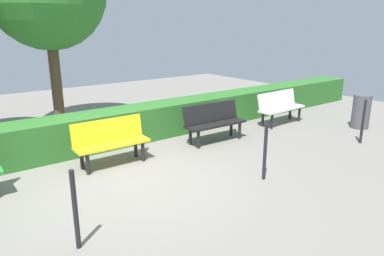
{
  "coord_description": "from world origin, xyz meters",
  "views": [
    {
      "loc": [
        2.67,
        5.19,
        2.55
      ],
      "look_at": [
        -1.52,
        -0.32,
        0.55
      ],
      "focal_mm": 33.15,
      "sensor_mm": 36.0,
      "label": 1
    }
  ],
  "objects_px": {
    "trash_bin": "(361,112)",
    "bench_white": "(280,106)",
    "bench_yellow": "(111,140)",
    "bench_black": "(214,121)"
  },
  "relations": [
    {
      "from": "bench_white",
      "to": "bench_yellow",
      "type": "bearing_deg",
      "value": -2.42
    },
    {
      "from": "bench_white",
      "to": "bench_black",
      "type": "bearing_deg",
      "value": -0.22
    },
    {
      "from": "bench_black",
      "to": "trash_bin",
      "type": "relative_size",
      "value": 1.74
    },
    {
      "from": "bench_black",
      "to": "bench_yellow",
      "type": "xyz_separation_m",
      "value": [
        2.48,
        -0.1,
        -0.0
      ]
    },
    {
      "from": "bench_white",
      "to": "bench_yellow",
      "type": "distance_m",
      "value": 4.9
    },
    {
      "from": "bench_white",
      "to": "trash_bin",
      "type": "relative_size",
      "value": 1.74
    },
    {
      "from": "bench_white",
      "to": "bench_yellow",
      "type": "relative_size",
      "value": 1.07
    },
    {
      "from": "trash_bin",
      "to": "bench_white",
      "type": "bearing_deg",
      "value": -50.34
    },
    {
      "from": "bench_white",
      "to": "trash_bin",
      "type": "bearing_deg",
      "value": 127.37
    },
    {
      "from": "bench_white",
      "to": "trash_bin",
      "type": "xyz_separation_m",
      "value": [
        -1.3,
        1.56,
        -0.05
      ]
    }
  ]
}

